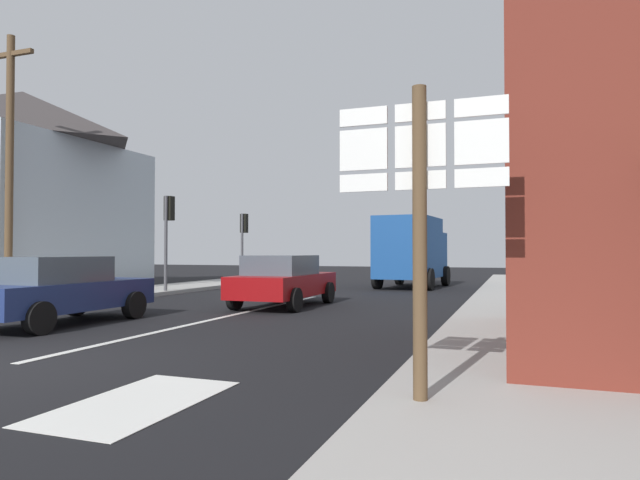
# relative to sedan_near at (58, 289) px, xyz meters

# --- Properties ---
(ground_plane) EXTENTS (80.00, 80.00, 0.00)m
(ground_plane) POSITION_rel_sedan_near_xyz_m (2.74, 6.58, -0.76)
(ground_plane) COLOR black
(sidewalk_right) EXTENTS (2.88, 44.00, 0.14)m
(sidewalk_right) POSITION_rel_sedan_near_xyz_m (9.42, 4.58, -0.69)
(sidewalk_right) COLOR #9E9B96
(sidewalk_right) RESTS_ON ground
(sidewalk_left) EXTENTS (2.88, 44.00, 0.14)m
(sidewalk_left) POSITION_rel_sedan_near_xyz_m (-3.95, 4.58, -0.69)
(sidewalk_left) COLOR #9E9B96
(sidewalk_left) RESTS_ON ground
(lane_centre_stripe) EXTENTS (0.16, 12.00, 0.01)m
(lane_centre_stripe) POSITION_rel_sedan_near_xyz_m (2.74, 2.58, -0.75)
(lane_centre_stripe) COLOR silver
(lane_centre_stripe) RESTS_ON ground
(lane_turn_arrow) EXTENTS (1.20, 2.20, 0.01)m
(lane_turn_arrow) POSITION_rel_sedan_near_xyz_m (5.62, -4.42, -0.75)
(lane_turn_arrow) COLOR silver
(lane_turn_arrow) RESTS_ON ground
(clapboard_house_left) EXTENTS (7.51, 9.27, 8.16)m
(clapboard_house_left) POSITION_rel_sedan_near_xyz_m (-9.69, 7.60, 3.37)
(clapboard_house_left) COLOR silver
(clapboard_house_left) RESTS_ON ground
(sedan_near) EXTENTS (1.97, 4.20, 1.47)m
(sedan_near) POSITION_rel_sedan_near_xyz_m (0.00, 0.00, 0.00)
(sedan_near) COLOR navy
(sedan_near) RESTS_ON ground
(sedan_far) EXTENTS (1.98, 4.20, 1.47)m
(sedan_far) POSITION_rel_sedan_near_xyz_m (3.04, 5.21, 0.00)
(sedan_far) COLOR maroon
(sedan_far) RESTS_ON ground
(delivery_truck) EXTENTS (2.78, 5.14, 3.05)m
(delivery_truck) POSITION_rel_sedan_near_xyz_m (5.03, 14.64, 0.89)
(delivery_truck) COLOR #19478C
(delivery_truck) RESTS_ON ground
(route_sign_post) EXTENTS (1.66, 0.14, 3.20)m
(route_sign_post) POSITION_rel_sedan_near_xyz_m (8.46, -3.81, 1.24)
(route_sign_post) COLOR brown
(route_sign_post) RESTS_ON ground
(traffic_light_far_left) EXTENTS (0.30, 0.49, 3.37)m
(traffic_light_far_left) POSITION_rel_sedan_near_xyz_m (-2.81, 13.83, 1.74)
(traffic_light_far_left) COLOR #47474C
(traffic_light_far_left) RESTS_ON ground
(traffic_light_near_left) EXTENTS (0.30, 0.49, 3.64)m
(traffic_light_near_left) POSITION_rel_sedan_near_xyz_m (-2.81, 7.90, 1.94)
(traffic_light_near_left) COLOR #47474C
(traffic_light_near_left) RESTS_ON ground
(utility_pole) EXTENTS (1.80, 0.24, 8.48)m
(utility_pole) POSITION_rel_sedan_near_xyz_m (-5.79, 3.68, 3.72)
(utility_pole) COLOR brown
(utility_pole) RESTS_ON ground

